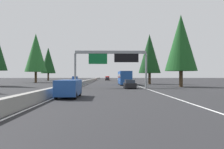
% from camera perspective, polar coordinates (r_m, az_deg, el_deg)
% --- Properties ---
extents(ground_plane, '(320.00, 320.00, 0.00)m').
position_cam_1_polar(ground_plane, '(63.51, -5.91, -2.18)').
color(ground_plane, '#262628').
extents(median_barrier, '(180.00, 0.56, 0.90)m').
position_cam_1_polar(median_barrier, '(83.46, -4.99, -1.41)').
color(median_barrier, gray).
rests_on(median_barrier, ground).
extents(shoulder_stripe_right, '(160.00, 0.16, 0.01)m').
position_cam_1_polar(shoulder_stripe_right, '(73.56, 3.72, -1.91)').
color(shoulder_stripe_right, silver).
rests_on(shoulder_stripe_right, ground).
extents(shoulder_stripe_median, '(160.00, 0.16, 0.01)m').
position_cam_1_polar(shoulder_stripe_median, '(73.46, -5.08, -1.91)').
color(shoulder_stripe_median, silver).
rests_on(shoulder_stripe_median, ground).
extents(sign_gantry_overhead, '(0.50, 12.68, 6.43)m').
position_cam_1_polar(sign_gantry_overhead, '(41.49, -0.06, 3.88)').
color(sign_gantry_overhead, gray).
rests_on(sign_gantry_overhead, ground).
extents(minivan_near_right, '(5.00, 1.95, 1.69)m').
position_cam_1_polar(minivan_near_right, '(23.28, -10.26, -3.11)').
color(minivan_near_right, '#1E4793').
rests_on(minivan_near_right, ground).
extents(sedan_mid_center, '(4.40, 1.80, 1.47)m').
position_cam_1_polar(sedan_mid_center, '(39.50, 4.22, -2.34)').
color(sedan_mid_center, black).
rests_on(sedan_mid_center, ground).
extents(bus_mid_right, '(11.50, 2.55, 3.10)m').
position_cam_1_polar(bus_mid_right, '(55.27, 2.99, -0.68)').
color(bus_mid_right, '#1E4793').
rests_on(bus_mid_right, ground).
extents(pickup_distant_b, '(5.60, 2.00, 1.86)m').
position_cam_1_polar(pickup_distant_b, '(114.59, -1.11, -0.87)').
color(pickup_distant_b, red).
rests_on(pickup_distant_b, ground).
extents(sedan_distant_a, '(4.40, 1.80, 1.47)m').
position_cam_1_polar(sedan_distant_a, '(105.30, -1.11, -1.05)').
color(sedan_distant_a, black).
rests_on(sedan_distant_a, ground).
extents(oncoming_near, '(5.60, 2.00, 1.86)m').
position_cam_1_polar(oncoming_near, '(87.81, -8.85, -1.05)').
color(oncoming_near, '#1E4793').
rests_on(oncoming_near, ground).
extents(conifer_right_near, '(6.00, 6.00, 13.63)m').
position_cam_1_polar(conifer_right_near, '(47.14, 16.11, 7.28)').
color(conifer_right_near, '#4C3823').
rests_on(conifer_right_near, ground).
extents(conifer_right_mid, '(5.52, 5.52, 12.53)m').
position_cam_1_polar(conifer_right_mid, '(60.88, 8.94, 4.92)').
color(conifer_right_mid, '#4C3823').
rests_on(conifer_right_mid, ground).
extents(conifer_left_mid, '(6.58, 6.58, 14.95)m').
position_cam_1_polar(conifer_left_mid, '(76.39, -17.71, 4.98)').
color(conifer_left_mid, '#4C3823').
rests_on(conifer_left_mid, ground).
extents(conifer_left_far, '(6.28, 6.28, 14.28)m').
position_cam_1_polar(conifer_left_far, '(106.94, -14.96, 3.26)').
color(conifer_left_far, '#4C3823').
rests_on(conifer_left_far, ground).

